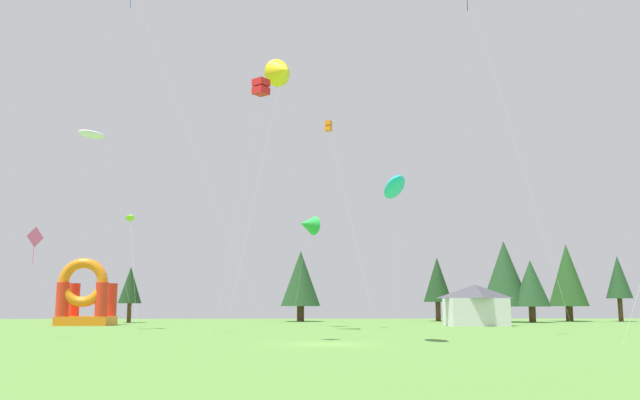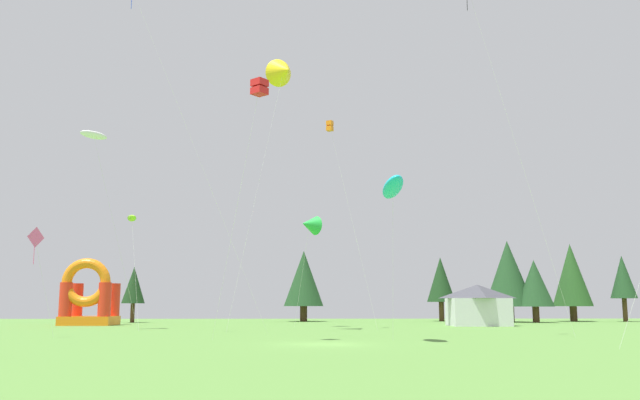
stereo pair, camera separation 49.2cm
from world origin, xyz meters
name	(u,v)px [view 1 (the left image)]	position (x,y,z in m)	size (l,w,h in m)	color
ground_plane	(327,344)	(0.00, 0.00, 0.00)	(120.00, 120.00, 0.00)	#548438
kite_yellow_delta	(282,71)	(-2.88, 17.33, 21.17)	(5.64, 3.55, 22.49)	yellow
kite_green_delta	(308,225)	(-0.58, 26.03, 9.40)	(2.59, 3.03, 10.34)	green
kite_cyan_parafoil	(394,187)	(3.95, 1.87, 8.72)	(1.49, 3.49, 9.54)	#19B7CC
kite_red_box	(261,88)	(-3.80, 2.21, 14.70)	(3.30, 2.94, 15.19)	red
kite_orange_box	(329,127)	(1.18, 21.39, 17.53)	(4.15, 2.16, 18.09)	orange
kite_pink_diamond	(34,239)	(-18.27, 7.00, 6.17)	(1.77, 0.92, 6.69)	#EA599E
kite_white_parafoil	(92,135)	(-18.86, 19.41, 16.14)	(4.88, 3.81, 16.63)	white
kite_lime_parafoil	(130,218)	(-15.82, 21.18, 9.31)	(2.64, 4.74, 9.70)	#8CD826
inflatable_red_slide	(85,300)	(-22.32, 31.33, 2.45)	(4.99, 4.40, 6.52)	orange
festival_tent	(475,305)	(15.73, 28.89, 1.97)	(5.45, 4.50, 3.93)	silver
tree_row_0	(130,285)	(-20.34, 40.89, 4.15)	(2.59, 2.59, 6.25)	#4C331E
tree_row_1	(301,279)	(-1.05, 45.22, 5.10)	(4.76, 4.76, 8.45)	#4C331E
tree_row_2	(437,280)	(15.69, 45.71, 4.97)	(3.43, 3.43, 7.73)	#4C331E
tree_row_3	(505,274)	(22.87, 41.93, 5.57)	(5.61, 5.61, 9.43)	#4C331E
tree_row_4	(531,284)	(25.28, 40.12, 4.38)	(4.19, 4.19, 7.06)	#4C331E
tree_row_5	(567,275)	(31.31, 44.35, 5.52)	(4.66, 4.66, 9.30)	#4C331E
tree_row_6	(568,275)	(31.85, 45.43, 5.61)	(3.46, 3.46, 8.73)	#4C331E
tree_row_7	(618,277)	(37.15, 43.45, 5.22)	(3.04, 3.04, 7.83)	#4C331E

